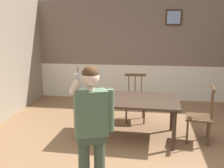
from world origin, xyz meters
The scene contains 6 objects.
ground_plane centered at (0.00, 0.00, 0.00)m, with size 7.63×7.63×0.00m, color #846042.
room_back_partition centered at (0.00, 3.47, 1.33)m, with size 6.22×0.17×2.76m.
dining_table centered at (-0.21, 0.72, 0.67)m, with size 1.79×1.15×0.75m.
chair_near_window centered at (-0.19, 1.66, 0.48)m, with size 0.52×0.52×1.03m.
chair_by_doorway centered at (1.06, 0.67, 0.49)m, with size 0.52×0.52×1.04m.
person_figure centered at (-0.56, -1.12, 0.94)m, with size 0.51×0.35×1.64m.
Camera 1 is at (0.12, -4.16, 2.11)m, focal length 43.62 mm.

